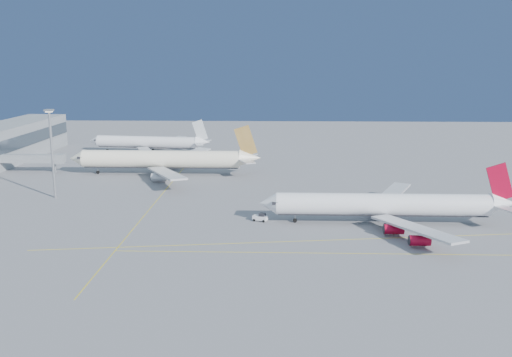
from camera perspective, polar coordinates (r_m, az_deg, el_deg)
The scene contains 8 objects.
ground at distance 138.53m, azimuth 3.91°, elevation -5.51°, with size 500.00×500.00×0.00m, color slate.
jet_bridge at distance 225.20m, azimuth -21.17°, elevation 1.86°, with size 23.60×3.60×6.90m.
taxiway_lines at distance 144.82m, azimuth -2.02°, elevation -4.70°, with size 118.86×140.00×0.02m.
airliner_virgin at distance 149.00m, azimuth 13.06°, elevation -2.60°, with size 65.14×58.69×16.11m.
airliner_etihad at distance 209.08m, azimuth -9.06°, elevation 1.91°, with size 69.81×64.70×18.27m.
airliner_third at distance 260.11m, azimuth -10.62°, elevation 3.59°, with size 56.47×51.71×15.15m.
pushback_tug at distance 148.29m, azimuth 0.46°, elevation -3.91°, with size 4.15×3.27×2.10m.
light_mast at distance 180.63m, azimuth -19.76°, elevation 3.06°, with size 2.31×2.31×26.73m.
Camera 1 is at (-5.07, -132.07, 41.49)m, focal length 40.00 mm.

